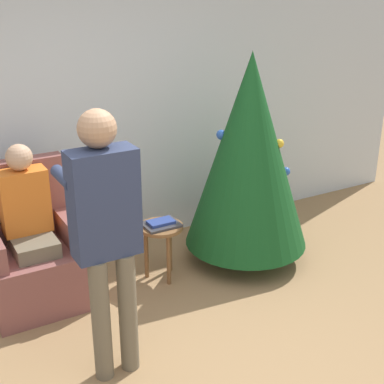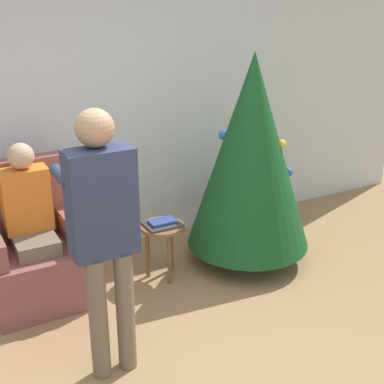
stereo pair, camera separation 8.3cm
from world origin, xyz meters
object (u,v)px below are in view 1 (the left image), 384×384
Objects in this scene: armchair at (33,257)px; side_stool at (161,235)px; person_seated at (29,220)px; christmas_tree at (249,152)px; person_standing at (106,224)px.

armchair is 1.06m from side_stool.
side_stool is at bearing -9.23° from person_seated.
side_stool is (1.03, -0.17, -0.31)m from person_seated.
christmas_tree is at bearing -7.44° from person_seated.
person_standing is at bearing -77.93° from armchair.
christmas_tree reaches higher than armchair.
person_seated reaches higher than side_stool.
christmas_tree is 3.83× the size of side_stool.
side_stool is at bearing 47.72° from person_standing.
person_seated is at bearing 172.56° from christmas_tree.
christmas_tree is 1.90m from person_seated.
christmas_tree is at bearing -5.18° from side_stool.
person_seated is 1.13m from person_standing.
side_stool is (1.03, -0.20, 0.03)m from armchair.
person_seated is 1.09m from side_stool.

